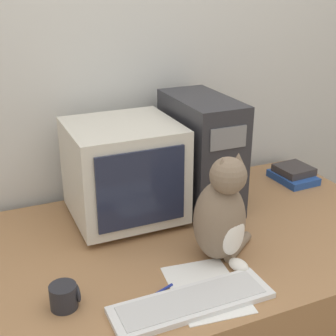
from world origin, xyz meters
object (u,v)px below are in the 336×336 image
Objects in this scene: pen at (153,296)px; mug at (64,296)px; book_stack at (293,174)px; crt_monitor at (124,171)px; cat at (222,215)px; keyboard at (192,302)px; computer_tower at (201,152)px.

pen is 1.74× the size of mug.
book_stack is at bearing 30.10° from pen.
crt_monitor is 0.55m from pen.
mug is at bearing 166.55° from pen.
cat is 4.41× the size of mug.
cat is 0.56m from mug.
pen is at bearing -13.45° from mug.
keyboard is at bearing -150.88° from cat.
pen is (-0.93, -0.54, -0.03)m from book_stack.
computer_tower is 0.44m from cat.
keyboard is 0.31m from cat.
crt_monitor reaches higher than book_stack.
crt_monitor is at bearing -177.88° from book_stack.
book_stack is at bearing 22.03° from mug.
computer_tower reaches higher than book_stack.
mug is at bearing -146.07° from computer_tower.
keyboard is 1.29× the size of cat.
cat is 0.79m from book_stack.
mug is (-0.34, -0.45, -0.17)m from crt_monitor.
cat is at bearing -63.25° from crt_monitor.
book_stack is 1.08m from pen.
computer_tower is at bearing -177.13° from book_stack.
crt_monitor is 0.89× the size of computer_tower.
mug is at bearing 170.92° from cat.
pen is at bearing -129.31° from computer_tower.
crt_monitor is 2.69× the size of pen.
pen is at bearing -173.88° from cat.
computer_tower reaches higher than keyboard.
keyboard is 0.37m from mug.
computer_tower is 0.84m from mug.
mug reaches higher than keyboard.
book_stack is (0.64, 0.44, -0.13)m from cat.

